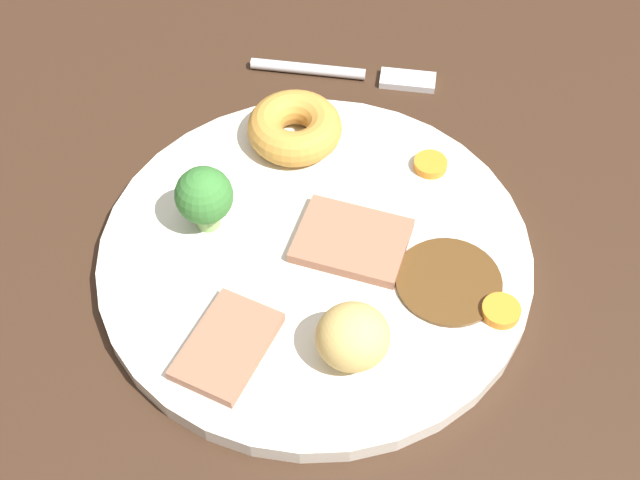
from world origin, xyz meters
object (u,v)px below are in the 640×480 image
(yorkshire_pudding, at_px, (295,128))
(broccoli_floret, at_px, (204,200))
(carrot_coin_back, at_px, (501,311))
(meat_slice_under, at_px, (227,346))
(carrot_coin_front, at_px, (430,164))
(dinner_plate, at_px, (320,255))
(meat_slice_main, at_px, (352,240))
(fork, at_px, (349,74))
(roast_potato_left, at_px, (353,337))

(yorkshire_pudding, distance_m, broccoli_floret, 0.10)
(carrot_coin_back, bearing_deg, meat_slice_under, -78.14)
(carrot_coin_front, bearing_deg, carrot_coin_back, 18.66)
(yorkshire_pudding, distance_m, carrot_coin_front, 0.10)
(dinner_plate, distance_m, carrot_coin_front, 0.11)
(meat_slice_main, distance_m, fork, 0.18)
(roast_potato_left, relative_size, carrot_coin_front, 1.87)
(roast_potato_left, bearing_deg, meat_slice_under, -88.95)
(meat_slice_under, bearing_deg, meat_slice_main, 139.51)
(meat_slice_main, xyz_separation_m, roast_potato_left, (0.08, 0.00, 0.02))
(yorkshire_pudding, bearing_deg, dinner_plate, 13.64)
(meat_slice_main, xyz_separation_m, carrot_coin_front, (-0.07, 0.05, -0.00))
(meat_slice_under, bearing_deg, dinner_plate, 146.99)
(broccoli_floret, bearing_deg, meat_slice_under, 14.94)
(meat_slice_under, relative_size, broccoli_floret, 1.39)
(carrot_coin_front, height_order, carrot_coin_back, same)
(yorkshire_pudding, bearing_deg, fork, 157.02)
(carrot_coin_front, height_order, fork, carrot_coin_front)
(broccoli_floret, xyz_separation_m, fork, (-0.17, 0.09, -0.04))
(dinner_plate, relative_size, carrot_coin_front, 12.07)
(broccoli_floret, bearing_deg, fork, 152.40)
(meat_slice_under, height_order, broccoli_floret, broccoli_floret)
(meat_slice_main, relative_size, carrot_coin_front, 3.02)
(meat_slice_main, distance_m, carrot_coin_front, 0.09)
(meat_slice_main, xyz_separation_m, fork, (-0.18, -0.01, -0.01))
(carrot_coin_front, bearing_deg, dinner_plate, -43.83)
(meat_slice_under, distance_m, carrot_coin_back, 0.17)
(fork, bearing_deg, carrot_coin_front, -55.06)
(meat_slice_under, distance_m, broccoli_floret, 0.10)
(carrot_coin_front, bearing_deg, fork, -150.34)
(yorkshire_pudding, relative_size, carrot_coin_front, 2.89)
(broccoli_floret, bearing_deg, meat_slice_main, 84.41)
(roast_potato_left, distance_m, carrot_coin_back, 0.10)
(dinner_plate, relative_size, yorkshire_pudding, 4.17)
(roast_potato_left, relative_size, carrot_coin_back, 1.84)
(yorkshire_pudding, height_order, fork, yorkshire_pudding)
(meat_slice_under, relative_size, fork, 0.45)
(roast_potato_left, xyz_separation_m, fork, (-0.27, -0.01, -0.03))
(meat_slice_main, relative_size, broccoli_floret, 1.48)
(meat_slice_under, relative_size, carrot_coin_back, 2.78)
(dinner_plate, relative_size, meat_slice_main, 3.99)
(dinner_plate, bearing_deg, meat_slice_main, 104.41)
(meat_slice_main, xyz_separation_m, meat_slice_under, (0.09, -0.07, 0.00))
(roast_potato_left, bearing_deg, broccoli_floret, -132.74)
(meat_slice_main, bearing_deg, meat_slice_under, -40.49)
(fork, bearing_deg, roast_potato_left, -82.32)
(meat_slice_main, relative_size, carrot_coin_back, 2.97)
(carrot_coin_front, distance_m, fork, 0.13)
(meat_slice_main, height_order, carrot_coin_back, meat_slice_main)
(meat_slice_under, xyz_separation_m, carrot_coin_back, (-0.04, 0.17, -0.00))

